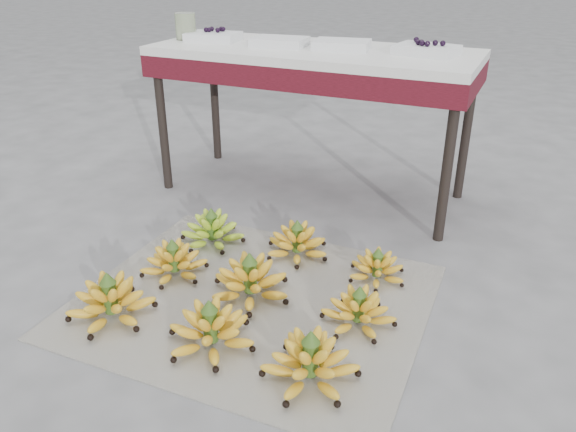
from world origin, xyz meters
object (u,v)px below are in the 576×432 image
at_px(bunch_front_left, 111,302).
at_px(tray_left, 280,42).
at_px(bunch_mid_center, 250,281).
at_px(glass_jar, 186,26).
at_px(vendor_table, 312,66).
at_px(newspaper_mat, 253,300).
at_px(tray_far_left, 213,36).
at_px(bunch_mid_right, 358,311).
at_px(bunch_back_center, 297,243).
at_px(bunch_back_right, 377,268).
at_px(bunch_front_right, 310,363).
at_px(tray_right, 342,45).
at_px(tray_far_right, 426,49).
at_px(bunch_front_center, 211,330).
at_px(bunch_mid_left, 174,262).
at_px(bunch_back_left, 212,231).

bearing_deg(bunch_front_left, tray_left, 70.54).
distance_m(bunch_mid_center, glass_jar, 1.52).
bearing_deg(vendor_table, newspaper_mat, -79.11).
relative_size(newspaper_mat, tray_left, 4.53).
distance_m(tray_far_left, glass_jar, 0.16).
height_order(bunch_mid_right, bunch_back_center, bunch_back_center).
bearing_deg(bunch_back_center, newspaper_mat, -82.26).
relative_size(tray_left, glass_jar, 2.08).
distance_m(vendor_table, glass_jar, 0.72).
height_order(tray_left, glass_jar, glass_jar).
bearing_deg(bunch_back_right, bunch_front_right, -111.92).
relative_size(vendor_table, tray_left, 5.70).
bearing_deg(tray_left, bunch_back_center, -59.36).
bearing_deg(tray_right, tray_far_right, 2.88).
bearing_deg(bunch_mid_center, bunch_back_right, 46.22).
bearing_deg(tray_far_left, tray_far_right, 2.51).
bearing_deg(tray_left, bunch_back_right, -42.72).
height_order(bunch_back_center, tray_far_left, tray_far_left).
xyz_separation_m(bunch_mid_center, bunch_back_right, (0.40, 0.31, -0.02)).
bearing_deg(newspaper_mat, glass_jar, 131.75).
bearing_deg(bunch_front_center, bunch_mid_right, 57.92).
relative_size(tray_left, tray_far_right, 0.93).
height_order(bunch_back_center, vendor_table, vendor_table).
relative_size(tray_right, tray_far_right, 0.97).
height_order(bunch_mid_left, tray_right, tray_right).
height_order(tray_far_left, glass_jar, glass_jar).
distance_m(tray_far_left, tray_left, 0.38).
relative_size(bunch_back_left, bunch_back_center, 1.04).
xyz_separation_m(tray_far_left, tray_left, (0.38, -0.01, -0.00)).
height_order(bunch_front_center, glass_jar, glass_jar).
xyz_separation_m(bunch_front_left, bunch_back_center, (0.42, 0.68, -0.01)).
relative_size(newspaper_mat, glass_jar, 9.43).
xyz_separation_m(bunch_back_left, glass_jar, (-0.53, 0.69, 0.76)).
bearing_deg(bunch_back_right, tray_far_right, 73.26).
bearing_deg(bunch_front_center, bunch_mid_left, 159.27).
height_order(bunch_mid_right, vendor_table, vendor_table).
bearing_deg(bunch_back_left, newspaper_mat, -52.76).
bearing_deg(bunch_back_center, glass_jar, 155.24).
bearing_deg(tray_right, bunch_back_right, -58.95).
distance_m(newspaper_mat, tray_far_right, 1.37).
bearing_deg(tray_far_right, bunch_back_center, -114.61).
bearing_deg(tray_left, bunch_mid_right, -52.45).
bearing_deg(tray_far_left, bunch_mid_right, -41.32).
bearing_deg(bunch_mid_left, glass_jar, 141.83).
bearing_deg(bunch_back_right, bunch_front_center, -141.22).
relative_size(newspaper_mat, bunch_front_left, 3.28).
bearing_deg(tray_right, bunch_mid_center, -87.82).
xyz_separation_m(bunch_front_left, tray_right, (0.35, 1.36, 0.71)).
bearing_deg(bunch_back_center, bunch_back_right, 2.82).
height_order(bunch_mid_left, bunch_mid_right, bunch_mid_left).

